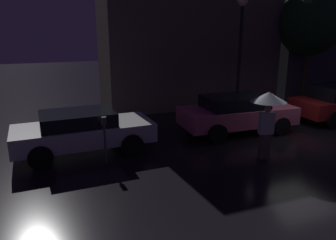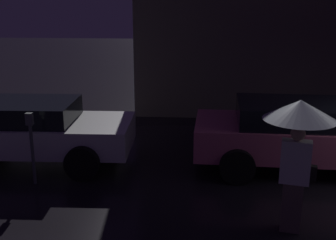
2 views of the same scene
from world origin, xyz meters
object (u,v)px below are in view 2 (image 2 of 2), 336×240
at_px(parked_car_pink, 298,133).
at_px(pedestrian_with_umbrella, 299,129).
at_px(parked_car_white, 30,130).
at_px(parking_meter, 31,141).

distance_m(parked_car_pink, pedestrian_with_umbrella, 2.69).
bearing_deg(parked_car_pink, parked_car_white, -176.95).
distance_m(parked_car_pink, parking_meter, 5.16).
relative_size(pedestrian_with_umbrella, parking_meter, 1.46).
bearing_deg(parked_car_pink, pedestrian_with_umbrella, -101.29).
bearing_deg(parked_car_white, parking_meter, -68.07).
height_order(parked_car_white, parked_car_pink, parked_car_pink).
relative_size(parked_car_white, parking_meter, 3.08).
relative_size(parked_car_white, parked_car_pink, 1.00).
bearing_deg(parking_meter, parked_car_white, 113.92).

